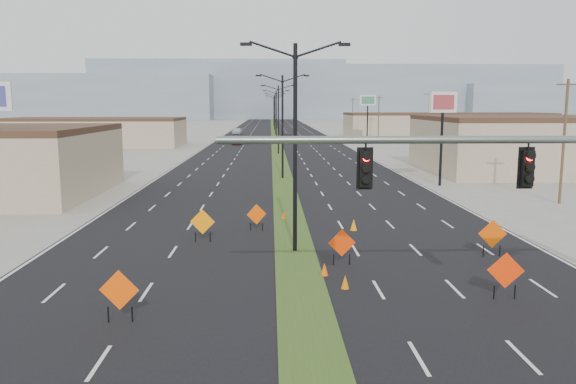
{
  "coord_description": "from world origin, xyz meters",
  "views": [
    {
      "loc": [
        -1.19,
        -14.9,
        7.13
      ],
      "look_at": [
        -0.39,
        10.5,
        3.2
      ],
      "focal_mm": 35.0,
      "sensor_mm": 36.0,
      "label": 1
    }
  ],
  "objects_px": {
    "streetlight_6": "(274,110)",
    "construction_sign_4": "(493,235)",
    "car_mid": "(287,138)",
    "construction_sign_5": "(506,272)",
    "pole_sign_east_far": "(368,104)",
    "streetlight_5": "(274,111)",
    "streetlight_0": "(295,141)",
    "streetlight_1": "(283,123)",
    "car_far": "(237,131)",
    "cone_0": "(324,269)",
    "streetlight_4": "(275,112)",
    "construction_sign_3": "(342,244)",
    "cone_2": "(354,225)",
    "construction_sign_0": "(119,292)",
    "cone_1": "(345,282)",
    "streetlight_3": "(276,114)",
    "construction_sign_1": "(202,223)",
    "pole_sign_east_near": "(443,110)",
    "construction_sign_2": "(257,215)",
    "car_left": "(237,141)",
    "cone_3": "(284,215)",
    "streetlight_2": "(278,117)"
  },
  "relations": [
    {
      "from": "streetlight_6",
      "to": "construction_sign_4",
      "type": "height_order",
      "value": "streetlight_6"
    },
    {
      "from": "car_mid",
      "to": "construction_sign_5",
      "type": "distance_m",
      "value": 90.71
    },
    {
      "from": "construction_sign_4",
      "to": "pole_sign_east_far",
      "type": "height_order",
      "value": "pole_sign_east_far"
    },
    {
      "from": "pole_sign_east_far",
      "to": "streetlight_5",
      "type": "bearing_deg",
      "value": 118.02
    },
    {
      "from": "streetlight_0",
      "to": "car_mid",
      "type": "xyz_separation_m",
      "value": [
        2.0,
        83.36,
        -4.59
      ]
    },
    {
      "from": "streetlight_1",
      "to": "car_far",
      "type": "bearing_deg",
      "value": 96.29
    },
    {
      "from": "streetlight_5",
      "to": "cone_0",
      "type": "height_order",
      "value": "streetlight_5"
    },
    {
      "from": "streetlight_4",
      "to": "streetlight_0",
      "type": "bearing_deg",
      "value": -90.0
    },
    {
      "from": "construction_sign_3",
      "to": "cone_2",
      "type": "distance_m",
      "value": 7.22
    },
    {
      "from": "streetlight_4",
      "to": "car_mid",
      "type": "relative_size",
      "value": 2.0
    },
    {
      "from": "streetlight_0",
      "to": "car_mid",
      "type": "height_order",
      "value": "streetlight_0"
    },
    {
      "from": "streetlight_5",
      "to": "construction_sign_0",
      "type": "bearing_deg",
      "value": -92.38
    },
    {
      "from": "construction_sign_4",
      "to": "cone_2",
      "type": "bearing_deg",
      "value": 135.78
    },
    {
      "from": "cone_1",
      "to": "construction_sign_0",
      "type": "bearing_deg",
      "value": -157.98
    },
    {
      "from": "construction_sign_3",
      "to": "car_mid",
      "type": "bearing_deg",
      "value": 84.82
    },
    {
      "from": "construction_sign_3",
      "to": "construction_sign_4",
      "type": "height_order",
      "value": "construction_sign_4"
    },
    {
      "from": "streetlight_0",
      "to": "cone_0",
      "type": "bearing_deg",
      "value": -75.22
    },
    {
      "from": "construction_sign_5",
      "to": "cone_0",
      "type": "height_order",
      "value": "construction_sign_5"
    },
    {
      "from": "streetlight_0",
      "to": "construction_sign_3",
      "type": "height_order",
      "value": "streetlight_0"
    },
    {
      "from": "streetlight_4",
      "to": "pole_sign_east_far",
      "type": "relative_size",
      "value": 1.1
    },
    {
      "from": "streetlight_5",
      "to": "construction_sign_3",
      "type": "distance_m",
      "value": 142.58
    },
    {
      "from": "streetlight_3",
      "to": "pole_sign_east_far",
      "type": "bearing_deg",
      "value": -17.38
    },
    {
      "from": "construction_sign_1",
      "to": "pole_sign_east_near",
      "type": "height_order",
      "value": "pole_sign_east_near"
    },
    {
      "from": "construction_sign_2",
      "to": "streetlight_0",
      "type": "bearing_deg",
      "value": -87.55
    },
    {
      "from": "construction_sign_2",
      "to": "cone_1",
      "type": "distance_m",
      "value": 11.06
    },
    {
      "from": "streetlight_1",
      "to": "car_left",
      "type": "height_order",
      "value": "streetlight_1"
    },
    {
      "from": "construction_sign_5",
      "to": "cone_3",
      "type": "relative_size",
      "value": 3.31
    },
    {
      "from": "car_far",
      "to": "construction_sign_0",
      "type": "height_order",
      "value": "construction_sign_0"
    },
    {
      "from": "streetlight_2",
      "to": "cone_1",
      "type": "height_order",
      "value": "streetlight_2"
    },
    {
      "from": "car_left",
      "to": "car_far",
      "type": "distance_m",
      "value": 37.85
    },
    {
      "from": "construction_sign_2",
      "to": "pole_sign_east_far",
      "type": "xyz_separation_m",
      "value": [
        19.06,
        74.07,
        6.46
      ]
    },
    {
      "from": "streetlight_1",
      "to": "construction_sign_0",
      "type": "distance_m",
      "value": 37.77
    },
    {
      "from": "streetlight_2",
      "to": "streetlight_3",
      "type": "height_order",
      "value": "same"
    },
    {
      "from": "construction_sign_0",
      "to": "pole_sign_east_near",
      "type": "height_order",
      "value": "pole_sign_east_near"
    },
    {
      "from": "pole_sign_east_near",
      "to": "cone_2",
      "type": "bearing_deg",
      "value": -139.17
    },
    {
      "from": "construction_sign_0",
      "to": "streetlight_3",
      "type": "bearing_deg",
      "value": 92.44
    },
    {
      "from": "construction_sign_1",
      "to": "cone_1",
      "type": "relative_size",
      "value": 3.15
    },
    {
      "from": "streetlight_1",
      "to": "construction_sign_3",
      "type": "height_order",
      "value": "streetlight_1"
    },
    {
      "from": "car_far",
      "to": "cone_3",
      "type": "relative_size",
      "value": 9.36
    },
    {
      "from": "car_far",
      "to": "construction_sign_2",
      "type": "height_order",
      "value": "construction_sign_2"
    },
    {
      "from": "streetlight_2",
      "to": "construction_sign_0",
      "type": "relative_size",
      "value": 5.58
    },
    {
      "from": "construction_sign_2",
      "to": "pole_sign_east_far",
      "type": "bearing_deg",
      "value": 54.51
    },
    {
      "from": "construction_sign_1",
      "to": "car_far",
      "type": "bearing_deg",
      "value": 99.56
    },
    {
      "from": "construction_sign_4",
      "to": "cone_0",
      "type": "distance_m",
      "value": 8.71
    },
    {
      "from": "streetlight_2",
      "to": "construction_sign_5",
      "type": "bearing_deg",
      "value": -83.26
    },
    {
      "from": "streetlight_5",
      "to": "pole_sign_east_far",
      "type": "bearing_deg",
      "value": -74.46
    },
    {
      "from": "pole_sign_east_near",
      "to": "construction_sign_2",
      "type": "bearing_deg",
      "value": -150.86
    },
    {
      "from": "construction_sign_1",
      "to": "construction_sign_3",
      "type": "xyz_separation_m",
      "value": [
        6.77,
        -4.49,
        -0.07
      ]
    },
    {
      "from": "car_far",
      "to": "construction_sign_3",
      "type": "height_order",
      "value": "construction_sign_3"
    },
    {
      "from": "construction_sign_2",
      "to": "cone_3",
      "type": "height_order",
      "value": "construction_sign_2"
    }
  ]
}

